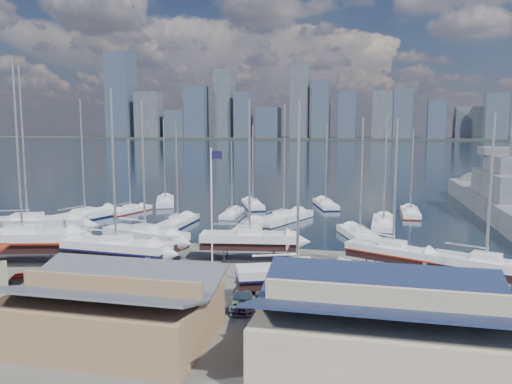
% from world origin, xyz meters
% --- Properties ---
extents(ground, '(1400.00, 1400.00, 0.00)m').
position_xyz_m(ground, '(0.00, -10.00, 0.00)').
color(ground, '#605E59').
rests_on(ground, ground).
extents(water, '(1400.00, 600.00, 0.40)m').
position_xyz_m(water, '(0.00, 300.00, -0.15)').
color(water, '#1B2A3E').
rests_on(water, ground).
extents(far_shore, '(1400.00, 80.00, 2.20)m').
position_xyz_m(far_shore, '(0.00, 560.00, 1.10)').
color(far_shore, '#2D332D').
rests_on(far_shore, ground).
extents(skyline, '(639.14, 43.80, 107.69)m').
position_xyz_m(skyline, '(-7.83, 553.76, 39.09)').
color(skyline, '#475166').
rests_on(skyline, far_shore).
extents(shed_grey, '(12.60, 8.40, 4.17)m').
position_xyz_m(shed_grey, '(0.00, -26.00, 2.15)').
color(shed_grey, '#8C6B4C').
rests_on(shed_grey, ground).
extents(shed_blue, '(13.65, 9.45, 4.71)m').
position_xyz_m(shed_blue, '(16.00, -26.00, 2.42)').
color(shed_blue, '#BFB293').
rests_on(shed_blue, ground).
extents(sailboat_cradle_0, '(12.72, 7.61, 19.59)m').
position_xyz_m(sailboat_cradle_0, '(-21.58, -5.47, 2.26)').
color(sailboat_cradle_0, '#2D2D33').
rests_on(sailboat_cradle_0, ground).
extents(sailboat_cradle_1, '(12.67, 6.55, 19.44)m').
position_xyz_m(sailboat_cradle_1, '(-17.39, -11.63, 2.25)').
color(sailboat_cradle_1, '#2D2D33').
rests_on(sailboat_cradle_1, ground).
extents(sailboat_cradle_2, '(9.91, 5.54, 15.63)m').
position_xyz_m(sailboat_cradle_2, '(-7.03, -6.58, 2.06)').
color(sailboat_cradle_2, '#2D2D33').
rests_on(sailboat_cradle_2, ground).
extents(sailboat_cradle_3, '(10.39, 3.62, 16.45)m').
position_xyz_m(sailboat_cradle_3, '(-7.20, -12.16, 2.09)').
color(sailboat_cradle_3, '#2D2D33').
rests_on(sailboat_cradle_3, ground).
extents(sailboat_cradle_4, '(9.88, 4.13, 15.67)m').
position_xyz_m(sailboat_cradle_4, '(3.69, -5.77, 2.06)').
color(sailboat_cradle_4, '#2D2D33').
rests_on(sailboat_cradle_4, ground).
extents(sailboat_cradle_5, '(9.48, 5.75, 14.92)m').
position_xyz_m(sailboat_cradle_5, '(9.95, -16.11, 2.01)').
color(sailboat_cradle_5, '#2D2D33').
rests_on(sailboat_cradle_5, ground).
extents(sailboat_cradle_6, '(8.63, 5.75, 13.81)m').
position_xyz_m(sailboat_cradle_6, '(17.24, -7.31, 1.96)').
color(sailboat_cradle_6, '#2D2D33').
rests_on(sailboat_cradle_6, ground).
extents(sailboat_cradle_7, '(8.79, 5.74, 14.13)m').
position_xyz_m(sailboat_cradle_7, '(24.30, -10.48, 1.98)').
color(sailboat_cradle_7, '#2D2D33').
rests_on(sailboat_cradle_7, ground).
extents(sailboat_moored_0, '(6.87, 12.36, 17.81)m').
position_xyz_m(sailboat_moored_0, '(-24.70, 10.68, 0.31)').
color(sailboat_moored_0, black).
rests_on(sailboat_moored_0, water).
extents(sailboat_moored_1, '(4.07, 8.30, 11.96)m').
position_xyz_m(sailboat_moored_1, '(-21.05, 17.38, 0.31)').
color(sailboat_moored_1, black).
rests_on(sailboat_moored_1, water).
extents(sailboat_moored_2, '(6.44, 10.39, 15.21)m').
position_xyz_m(sailboat_moored_2, '(-19.12, 26.35, 0.32)').
color(sailboat_moored_2, black).
rests_on(sailboat_moored_2, water).
extents(sailboat_moored_3, '(2.85, 9.63, 14.32)m').
position_xyz_m(sailboat_moored_3, '(-9.96, 9.32, 0.31)').
color(sailboat_moored_3, black).
rests_on(sailboat_moored_3, water).
extents(sailboat_moored_4, '(2.63, 7.88, 11.72)m').
position_xyz_m(sailboat_moored_4, '(-4.85, 17.90, 0.33)').
color(sailboat_moored_4, black).
rests_on(sailboat_moored_4, water).
extents(sailboat_moored_5, '(6.03, 9.78, 14.18)m').
position_xyz_m(sailboat_moored_5, '(-3.81, 26.81, 0.31)').
color(sailboat_moored_5, black).
rests_on(sailboat_moored_5, water).
extents(sailboat_moored_6, '(3.02, 10.06, 14.94)m').
position_xyz_m(sailboat_moored_6, '(0.33, 7.69, 0.31)').
color(sailboat_moored_6, black).
rests_on(sailboat_moored_6, water).
extents(sailboat_moored_7, '(7.17, 11.62, 17.01)m').
position_xyz_m(sailboat_moored_7, '(3.41, 15.33, 0.32)').
color(sailboat_moored_7, black).
rests_on(sailboat_moored_7, water).
extents(sailboat_moored_8, '(5.35, 9.87, 14.21)m').
position_xyz_m(sailboat_moored_8, '(7.89, 29.82, 0.31)').
color(sailboat_moored_8, black).
rests_on(sailboat_moored_8, water).
extents(sailboat_moored_9, '(6.06, 10.19, 14.88)m').
position_xyz_m(sailboat_moored_9, '(14.08, 6.24, 0.32)').
color(sailboat_moored_9, black).
rests_on(sailboat_moored_9, water).
extents(sailboat_moored_10, '(3.24, 10.38, 15.37)m').
position_xyz_m(sailboat_moored_10, '(16.92, 14.49, 0.31)').
color(sailboat_moored_10, black).
rests_on(sailboat_moored_10, water).
extents(sailboat_moored_11, '(2.57, 9.02, 13.47)m').
position_xyz_m(sailboat_moored_11, '(21.00, 24.51, 0.31)').
color(sailboat_moored_11, black).
rests_on(sailboat_moored_11, water).
extents(naval_ship_east, '(9.24, 53.46, 18.80)m').
position_xyz_m(naval_ship_east, '(35.05, 27.89, 1.67)').
color(naval_ship_east, slate).
rests_on(naval_ship_east, water).
extents(car_a, '(3.20, 4.67, 1.48)m').
position_xyz_m(car_a, '(-11.71, -19.54, 0.74)').
color(car_a, gray).
rests_on(car_a, ground).
extents(car_b, '(5.21, 3.17, 1.62)m').
position_xyz_m(car_b, '(-0.81, -21.29, 0.81)').
color(car_b, gray).
rests_on(car_b, ground).
extents(car_c, '(2.66, 5.20, 1.41)m').
position_xyz_m(car_c, '(-2.43, -20.02, 0.70)').
color(car_c, gray).
rests_on(car_c, ground).
extents(car_d, '(2.76, 4.80, 1.31)m').
position_xyz_m(car_d, '(6.34, -18.54, 0.65)').
color(car_d, gray).
rests_on(car_d, ground).
extents(flagpole, '(1.00, 0.12, 11.32)m').
position_xyz_m(flagpole, '(2.26, -12.95, 6.48)').
color(flagpole, white).
rests_on(flagpole, ground).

